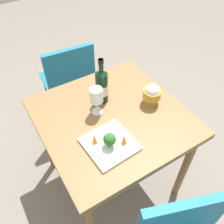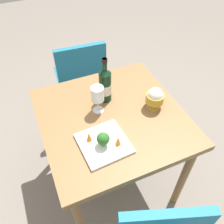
# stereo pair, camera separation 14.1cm
# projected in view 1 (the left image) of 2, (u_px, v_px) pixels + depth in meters

# --- Properties ---
(ground_plane) EXTENTS (8.00, 8.00, 0.00)m
(ground_plane) POSITION_uv_depth(u_px,v_px,m) (112.00, 177.00, 1.97)
(ground_plane) COLOR gray
(dining_table) EXTENTS (0.84, 0.84, 0.75)m
(dining_table) POSITION_uv_depth(u_px,v_px,m) (112.00, 126.00, 1.50)
(dining_table) COLOR olive
(dining_table) RESTS_ON ground_plane
(chair_near_window) EXTENTS (0.43, 0.43, 0.85)m
(chair_near_window) POSITION_uv_depth(u_px,v_px,m) (69.00, 78.00, 2.02)
(chair_near_window) COLOR teal
(chair_near_window) RESTS_ON ground_plane
(wine_bottle) EXTENTS (0.08, 0.08, 0.30)m
(wine_bottle) POSITION_uv_depth(u_px,v_px,m) (102.00, 86.00, 1.44)
(wine_bottle) COLOR black
(wine_bottle) RESTS_ON dining_table
(wine_glass) EXTENTS (0.08, 0.08, 0.18)m
(wine_glass) POSITION_uv_depth(u_px,v_px,m) (96.00, 96.00, 1.36)
(wine_glass) COLOR white
(wine_glass) RESTS_ON dining_table
(rice_bowl) EXTENTS (0.11, 0.11, 0.14)m
(rice_bowl) POSITION_uv_depth(u_px,v_px,m) (152.00, 94.00, 1.45)
(rice_bowl) COLOR gold
(rice_bowl) RESTS_ON dining_table
(serving_plate) EXTENTS (0.27, 0.27, 0.02)m
(serving_plate) POSITION_uv_depth(u_px,v_px,m) (110.00, 144.00, 1.27)
(serving_plate) COLOR white
(serving_plate) RESTS_ON dining_table
(broccoli_floret) EXTENTS (0.07, 0.07, 0.09)m
(broccoli_floret) POSITION_uv_depth(u_px,v_px,m) (110.00, 140.00, 1.22)
(broccoli_floret) COLOR #729E4C
(broccoli_floret) RESTS_ON serving_plate
(carrot_garnish_left) EXTENTS (0.03, 0.03, 0.06)m
(carrot_garnish_left) POSITION_uv_depth(u_px,v_px,m) (124.00, 140.00, 1.25)
(carrot_garnish_left) COLOR orange
(carrot_garnish_left) RESTS_ON serving_plate
(carrot_garnish_right) EXTENTS (0.03, 0.03, 0.06)m
(carrot_garnish_right) POSITION_uv_depth(u_px,v_px,m) (94.00, 139.00, 1.25)
(carrot_garnish_right) COLOR orange
(carrot_garnish_right) RESTS_ON serving_plate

